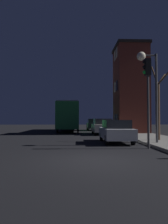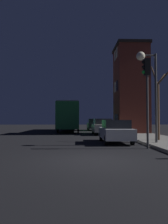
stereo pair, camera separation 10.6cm
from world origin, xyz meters
The scene contains 9 objects.
ground_plane centered at (0.00, 0.00, 0.00)m, with size 120.00×120.00×0.00m, color black.
brick_building centered at (5.16, 15.16, 4.90)m, with size 3.41×4.19×9.43m.
streetlamp centered at (3.54, 4.53, 4.29)m, with size 1.23×0.52×5.42m.
traffic_light centered at (3.01, 3.02, 3.38)m, with size 0.43×0.24×4.74m.
bare_tree centered at (4.80, 6.15, 2.49)m, with size 1.21×1.54×5.11m.
bus centered at (-1.74, 20.72, 2.17)m, with size 2.58×11.03×3.65m.
car_near_lane centered at (1.85, 6.00, 0.77)m, with size 1.76×4.30×1.49m.
car_mid_lane centered at (1.90, 13.92, 0.83)m, with size 1.87×4.38×1.62m.
car_far_lane centered at (1.74, 22.50, 0.85)m, with size 1.89×4.47×1.64m.
Camera 1 is at (-0.74, -8.30, 1.51)m, focal length 35.00 mm.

